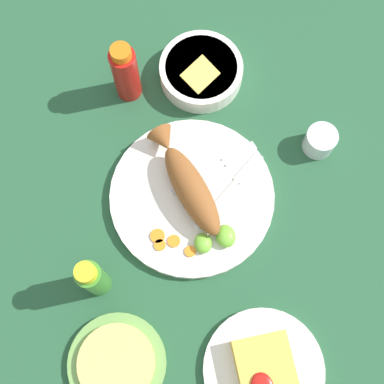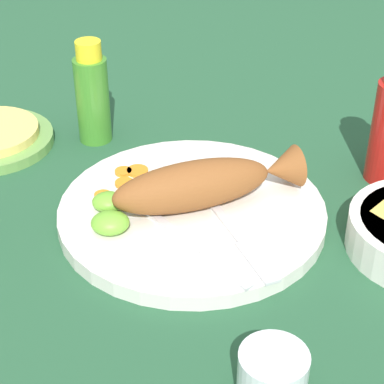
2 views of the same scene
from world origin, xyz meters
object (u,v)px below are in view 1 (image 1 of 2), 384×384
object	(u,v)px
fork_far	(233,185)
hot_sauce_bottle_red	(125,73)
fried_fish	(188,183)
tortilla_plate	(117,363)
side_plate_fries	(264,370)
fork_near	(220,165)
hot_sauce_bottle_green	(93,278)
main_plate	(192,197)
salt_cup	(319,142)
guacamole_bowl	(201,71)

from	to	relation	value
fork_far	hot_sauce_bottle_red	distance (m)	0.29
fried_fish	tortilla_plate	distance (m)	0.34
fork_far	side_plate_fries	world-z (taller)	fork_far
fork_near	tortilla_plate	size ratio (longest dim) A/B	1.05
fork_far	side_plate_fries	xyz separation A→B (m)	(0.33, -0.02, -0.01)
fork_near	fork_far	distance (m)	0.05
fork_far	hot_sauce_bottle_green	world-z (taller)	hot_sauce_bottle_green
hot_sauce_bottle_red	side_plate_fries	size ratio (longest dim) A/B	0.72
main_plate	salt_cup	world-z (taller)	salt_cup
main_plate	tortilla_plate	world-z (taller)	main_plate
hot_sauce_bottle_green	salt_cup	size ratio (longest dim) A/B	2.39
fork_near	salt_cup	xyz separation A→B (m)	(-0.01, 0.20, 0.00)
hot_sauce_bottle_red	fork_far	bearing A→B (deg)	32.61
main_plate	side_plate_fries	xyz separation A→B (m)	(0.33, 0.06, -0.00)
salt_cup	guacamole_bowl	size ratio (longest dim) A/B	0.36
fried_fish	side_plate_fries	distance (m)	0.35
main_plate	fork_far	world-z (taller)	fork_far
side_plate_fries	fried_fish	bearing A→B (deg)	-169.96
fried_fish	hot_sauce_bottle_green	world-z (taller)	hot_sauce_bottle_green
guacamole_bowl	hot_sauce_bottle_red	bearing A→B (deg)	-90.08
fork_far	side_plate_fries	size ratio (longest dim) A/B	0.74
fork_far	guacamole_bowl	world-z (taller)	guacamole_bowl
hot_sauce_bottle_red	salt_cup	bearing A→B (deg)	60.06
fork_near	guacamole_bowl	distance (m)	0.20
side_plate_fries	tortilla_plate	distance (m)	0.25
fork_far	fork_near	bearing A→B (deg)	73.17
fried_fish	tortilla_plate	size ratio (longest dim) A/B	1.36
hot_sauce_bottle_green	fork_far	bearing A→B (deg)	114.47
salt_cup	side_plate_fries	distance (m)	0.43
hot_sauce_bottle_green	tortilla_plate	xyz separation A→B (m)	(0.14, 0.01, -0.06)
fork_near	guacamole_bowl	world-z (taller)	guacamole_bowl
fork_near	side_plate_fries	xyz separation A→B (m)	(0.37, -0.01, -0.01)
fork_near	fried_fish	bearing A→B (deg)	-175.10
hot_sauce_bottle_red	tortilla_plate	xyz separation A→B (m)	(0.51, -0.11, -0.06)
main_plate	fork_near	xyz separation A→B (m)	(-0.05, 0.06, 0.01)
fork_near	main_plate	bearing A→B (deg)	-163.05
hot_sauce_bottle_red	guacamole_bowl	distance (m)	0.15
fried_fish	fork_far	bearing A→B (deg)	65.07
main_plate	fork_near	distance (m)	0.08
side_plate_fries	hot_sauce_bottle_red	bearing A→B (deg)	-167.01
hot_sauce_bottle_green	side_plate_fries	world-z (taller)	hot_sauce_bottle_green
fork_far	main_plate	bearing A→B (deg)	144.67
fork_near	hot_sauce_bottle_green	distance (m)	0.31
fork_far	side_plate_fries	bearing A→B (deg)	-131.59
fried_fish	side_plate_fries	world-z (taller)	fried_fish
salt_cup	tortilla_plate	size ratio (longest dim) A/B	0.35
side_plate_fries	tortilla_plate	size ratio (longest dim) A/B	1.23
hot_sauce_bottle_red	hot_sauce_bottle_green	xyz separation A→B (m)	(0.37, -0.12, -0.00)
guacamole_bowl	tortilla_plate	bearing A→B (deg)	-26.73
fork_near	hot_sauce_bottle_green	bearing A→B (deg)	-166.38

